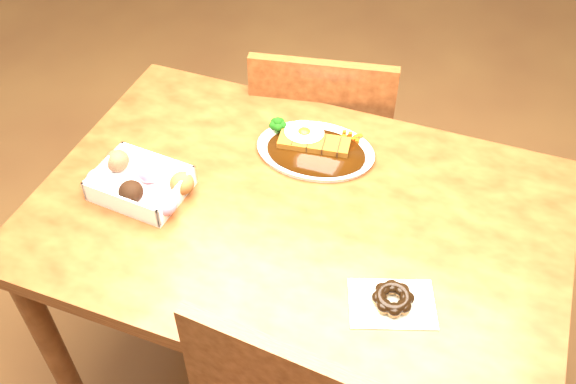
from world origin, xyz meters
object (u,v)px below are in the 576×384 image
(table, at_px, (297,239))
(pon_de_ring, at_px, (393,299))
(donut_box, at_px, (140,183))
(katsu_curry_plate, at_px, (314,147))
(chair_far, at_px, (324,145))

(table, height_order, pon_de_ring, pon_de_ring)
(table, distance_m, pon_de_ring, 0.34)
(donut_box, bearing_deg, table, 11.13)
(table, height_order, donut_box, donut_box)
(katsu_curry_plate, distance_m, donut_box, 0.43)
(table, relative_size, katsu_curry_plate, 3.94)
(donut_box, height_order, pon_de_ring, donut_box)
(table, distance_m, katsu_curry_plate, 0.24)
(katsu_curry_plate, bearing_deg, chair_far, 102.53)
(katsu_curry_plate, distance_m, pon_de_ring, 0.48)
(katsu_curry_plate, bearing_deg, table, -80.91)
(pon_de_ring, bearing_deg, donut_box, 170.86)
(donut_box, xyz_separation_m, pon_de_ring, (0.63, -0.10, -0.01))
(chair_far, bearing_deg, table, 90.20)
(table, bearing_deg, donut_box, -168.87)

